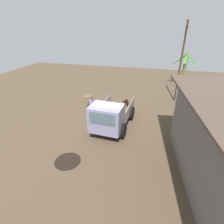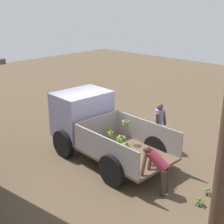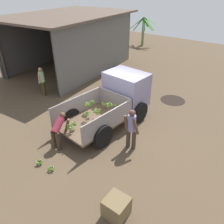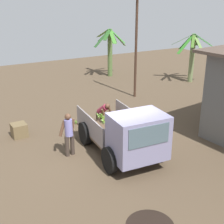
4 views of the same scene
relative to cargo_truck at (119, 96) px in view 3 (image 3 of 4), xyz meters
name	(u,v)px [view 3 (image 3 of 4)]	position (x,y,z in m)	size (l,w,h in m)	color
ground	(113,122)	(-0.57, -0.09, -1.04)	(36.00, 36.00, 0.00)	brown
mud_patch_0	(173,100)	(3.03, -1.30, -1.04)	(1.29, 1.29, 0.01)	black
cargo_truck	(119,96)	(0.00, 0.00, 0.00)	(4.30, 2.35, 1.99)	brown
warehouse_shed	(74,30)	(3.69, 6.73, 1.55)	(9.50, 6.93, 3.66)	#5C5B58
banana_palm_0	(44,29)	(5.30, 12.42, 0.77)	(2.51, 2.36, 3.26)	#4B6F42
banana_palm_2	(143,30)	(12.21, 6.25, 0.42)	(1.82, 2.83, 2.57)	#68894A
person_foreground_visitor	(131,128)	(-1.57, -1.71, -0.13)	(0.37, 0.67, 1.66)	#3D322B
person_worker_loading	(58,129)	(-3.12, 0.48, -0.29)	(0.76, 0.68, 1.28)	#3A2B20
person_bystander_near_shed	(42,80)	(-0.77, 4.66, -0.17)	(0.55, 0.56, 1.57)	#403B1C
banana_bunch_on_ground_0	(39,162)	(-4.26, 0.24, -0.93)	(0.25, 0.23, 0.20)	brown
banana_bunch_on_ground_1	(51,168)	(-4.19, -0.32, -0.93)	(0.23, 0.23, 0.19)	brown
wooden_crate_0	(116,207)	(-4.10, -2.97, -0.76)	(0.60, 0.60, 0.58)	brown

